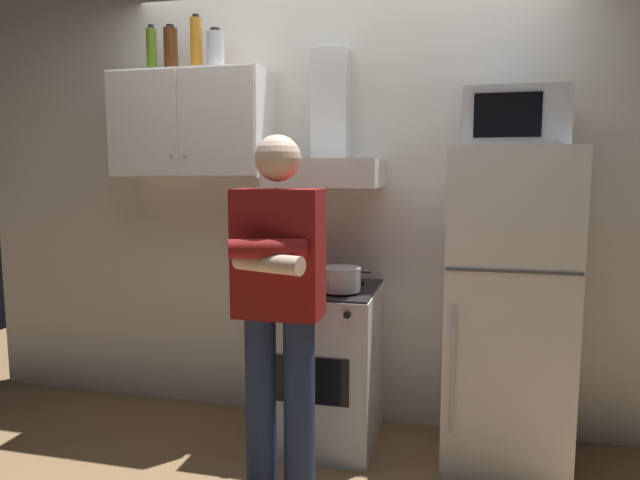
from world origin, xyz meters
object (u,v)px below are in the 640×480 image
(stove_oven, at_px, (322,364))
(bottle_canister_steel, at_px, (216,51))
(refrigerator, at_px, (505,308))
(person_standing, at_px, (279,305))
(range_hood, at_px, (327,151))
(bottle_liquor_amber, at_px, (196,44))
(microwave, at_px, (513,118))
(bottle_rum_dark, at_px, (171,50))
(bottle_olive_oil, at_px, (152,50))
(upper_cabinet, at_px, (192,125))
(cooking_pot, at_px, (341,279))

(stove_oven, relative_size, bottle_canister_steel, 3.82)
(refrigerator, xyz_separation_m, person_standing, (-1.00, -0.61, 0.10))
(range_hood, xyz_separation_m, bottle_liquor_amber, (-0.76, -0.01, 0.60))
(microwave, height_order, bottle_rum_dark, bottle_rum_dark)
(stove_oven, relative_size, bottle_rum_dark, 3.29)
(person_standing, relative_size, bottle_olive_oil, 6.20)
(person_standing, relative_size, bottle_liquor_amber, 5.31)
(refrigerator, relative_size, microwave, 3.33)
(microwave, xyz_separation_m, bottle_rum_dark, (-1.87, 0.11, 0.44))
(bottle_rum_dark, bearing_deg, person_standing, -40.09)
(person_standing, height_order, bottle_rum_dark, bottle_rum_dark)
(microwave, relative_size, bottle_liquor_amber, 1.55)
(person_standing, bearing_deg, refrigerator, 31.23)
(bottle_liquor_amber, bearing_deg, bottle_rum_dark, 176.41)
(refrigerator, bearing_deg, upper_cabinet, 175.93)
(bottle_canister_steel, bearing_deg, bottle_rum_dark, 178.57)
(person_standing, distance_m, cooking_pot, 0.52)
(bottle_canister_steel, bearing_deg, stove_oven, -10.87)
(range_hood, bearing_deg, bottle_liquor_amber, -179.54)
(bottle_liquor_amber, distance_m, bottle_olive_oil, 0.27)
(bottle_rum_dark, bearing_deg, cooking_pot, -13.33)
(upper_cabinet, bearing_deg, person_standing, -44.26)
(stove_oven, xyz_separation_m, cooking_pot, (0.13, -0.12, 0.50))
(cooking_pot, xyz_separation_m, bottle_olive_oil, (-1.16, 0.22, 1.24))
(upper_cabinet, bearing_deg, bottle_liquor_amber, -6.80)
(refrigerator, distance_m, bottle_canister_steel, 2.10)
(bottle_liquor_amber, bearing_deg, stove_oven, -9.01)
(microwave, relative_size, person_standing, 0.29)
(microwave, xyz_separation_m, cooking_pot, (-0.82, -0.14, -0.80))
(stove_oven, height_order, person_standing, person_standing)
(bottle_liquor_amber, bearing_deg, refrigerator, -4.01)
(bottle_rum_dark, bearing_deg, microwave, -3.41)
(cooking_pot, xyz_separation_m, bottle_liquor_amber, (-0.89, 0.24, 1.26))
(person_standing, bearing_deg, stove_oven, 85.28)
(bottle_olive_oil, bearing_deg, upper_cabinet, 5.19)
(stove_oven, height_order, microwave, microwave)
(cooking_pot, xyz_separation_m, bottle_rum_dark, (-1.05, 0.25, 1.24))
(stove_oven, xyz_separation_m, microwave, (0.95, 0.02, 1.31))
(bottle_olive_oil, bearing_deg, bottle_rum_dark, 14.06)
(person_standing, relative_size, bottle_canister_steel, 7.17)
(upper_cabinet, relative_size, range_hood, 1.20)
(person_standing, bearing_deg, bottle_liquor_amber, 134.35)
(person_standing, distance_m, bottle_rum_dark, 1.71)
(upper_cabinet, bearing_deg, refrigerator, -4.07)
(range_hood, relative_size, refrigerator, 0.47)
(person_standing, height_order, bottle_liquor_amber, bottle_liquor_amber)
(bottle_rum_dark, relative_size, bottle_olive_oil, 1.00)
(microwave, relative_size, bottle_rum_dark, 1.81)
(bottle_rum_dark, height_order, bottle_olive_oil, same)
(upper_cabinet, bearing_deg, cooking_pot, -14.73)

